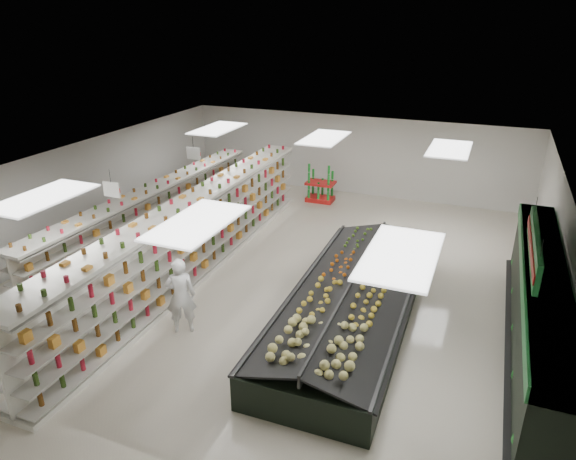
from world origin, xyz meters
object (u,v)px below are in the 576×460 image
at_px(gondola_center, 195,239).
at_px(shopper_background, 235,190).
at_px(shopper_main, 181,296).
at_px(gondola_left, 155,217).
at_px(soda_endcap, 321,184).
at_px(produce_island, 352,301).

bearing_deg(gondola_center, shopper_background, 103.46).
bearing_deg(shopper_main, gondola_center, -95.92).
relative_size(gondola_left, shopper_main, 5.68).
xyz_separation_m(soda_endcap, shopper_background, (-2.57, -2.40, 0.18)).
xyz_separation_m(shopper_main, shopper_background, (-2.47, 7.48, -0.07)).
relative_size(gondola_left, gondola_center, 0.82).
distance_m(soda_endcap, shopper_background, 3.52).
distance_m(gondola_left, shopper_main, 5.50).
bearing_deg(shopper_main, soda_endcap, -121.71).
bearing_deg(shopper_background, soda_endcap, -33.16).
height_order(gondola_center, shopper_main, gondola_center).
bearing_deg(gondola_center, gondola_left, 148.75).
distance_m(gondola_left, shopper_background, 3.56).
height_order(gondola_left, shopper_background, gondola_left).
distance_m(produce_island, soda_endcap, 8.68).
bearing_deg(shopper_main, shopper_background, -102.84).
xyz_separation_m(produce_island, soda_endcap, (-3.47, 7.95, 0.16)).
relative_size(shopper_main, shopper_background, 1.08).
distance_m(gondola_left, gondola_center, 2.76).
height_order(gondola_left, produce_island, gondola_left).
distance_m(gondola_center, produce_island, 4.94).
xyz_separation_m(gondola_left, soda_endcap, (3.75, 5.76, -0.16)).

